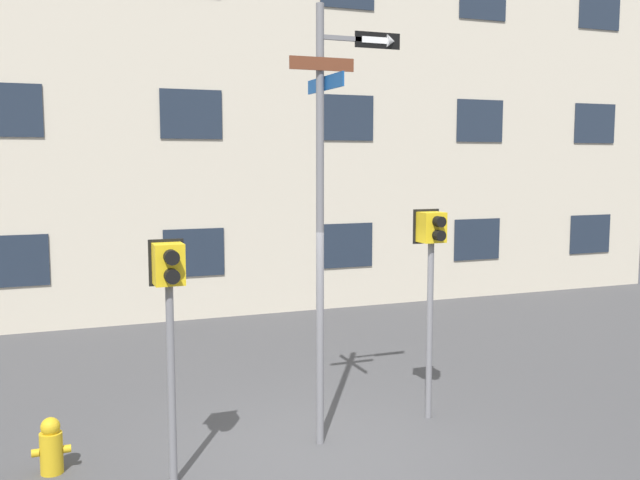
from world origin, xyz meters
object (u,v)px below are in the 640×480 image
street_sign_pole (326,193)px  pedestrian_signal_left (169,295)px  pedestrian_signal_right (431,257)px  fire_hydrant (51,447)px

street_sign_pole → pedestrian_signal_left: 2.15m
pedestrian_signal_right → fire_hydrant: bearing=179.9°
pedestrian_signal_right → pedestrian_signal_left: bearing=-167.8°
street_sign_pole → pedestrian_signal_right: bearing=10.1°
street_sign_pole → fire_hydrant: (-3.03, 0.28, -2.65)m
street_sign_pole → pedestrian_signal_right: (1.53, 0.27, -0.84)m
pedestrian_signal_right → fire_hydrant: size_ratio=4.42×
fire_hydrant → pedestrian_signal_left: bearing=-32.6°
street_sign_pole → fire_hydrant: 4.04m
pedestrian_signal_left → fire_hydrant: 2.18m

